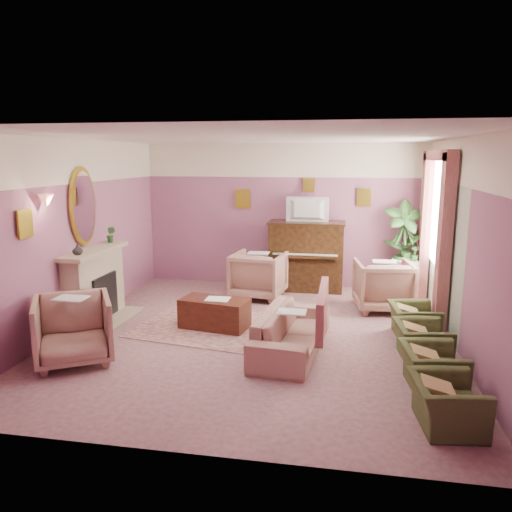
% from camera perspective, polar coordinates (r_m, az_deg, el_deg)
% --- Properties ---
extents(floor, '(5.50, 6.00, 0.01)m').
position_cam_1_polar(floor, '(7.32, 0.01, -9.03)').
color(floor, '#916569').
rests_on(floor, ground).
extents(ceiling, '(5.50, 6.00, 0.01)m').
position_cam_1_polar(ceiling, '(6.87, 0.01, 13.45)').
color(ceiling, white).
rests_on(ceiling, wall_back).
extents(wall_back, '(5.50, 0.02, 2.80)m').
position_cam_1_polar(wall_back, '(9.89, 3.10, 4.65)').
color(wall_back, '#7C4F70').
rests_on(wall_back, floor).
extents(wall_front, '(5.50, 0.02, 2.80)m').
position_cam_1_polar(wall_front, '(4.11, -7.45, -4.91)').
color(wall_front, '#7C4F70').
rests_on(wall_front, floor).
extents(wall_left, '(0.02, 6.00, 2.80)m').
position_cam_1_polar(wall_left, '(7.91, -20.00, 2.32)').
color(wall_left, '#7C4F70').
rests_on(wall_left, floor).
extents(wall_right, '(0.02, 6.00, 2.80)m').
position_cam_1_polar(wall_right, '(7.02, 22.70, 1.06)').
color(wall_right, '#7C4F70').
rests_on(wall_right, floor).
extents(picture_rail_band, '(5.50, 0.01, 0.65)m').
position_cam_1_polar(picture_rail_band, '(9.82, 3.16, 10.88)').
color(picture_rail_band, white).
rests_on(picture_rail_band, wall_back).
extents(stripe_panel, '(0.01, 3.00, 2.15)m').
position_cam_1_polar(stripe_panel, '(8.33, 20.56, 0.42)').
color(stripe_panel, '#ADB9A2').
rests_on(stripe_panel, wall_right).
extents(fireplace_surround, '(0.30, 1.40, 1.10)m').
position_cam_1_polar(fireplace_surround, '(8.17, -17.93, -3.37)').
color(fireplace_surround, tan).
rests_on(fireplace_surround, floor).
extents(fireplace_inset, '(0.18, 0.72, 0.68)m').
position_cam_1_polar(fireplace_inset, '(8.16, -17.25, -4.43)').
color(fireplace_inset, black).
rests_on(fireplace_inset, floor).
extents(fire_ember, '(0.06, 0.54, 0.10)m').
position_cam_1_polar(fire_ember, '(8.20, -16.92, -5.67)').
color(fire_ember, orange).
rests_on(fire_ember, floor).
extents(mantel_shelf, '(0.40, 1.55, 0.07)m').
position_cam_1_polar(mantel_shelf, '(8.04, -17.99, 0.55)').
color(mantel_shelf, tan).
rests_on(mantel_shelf, fireplace_surround).
extents(hearth, '(0.55, 1.50, 0.02)m').
position_cam_1_polar(hearth, '(8.23, -16.47, -7.09)').
color(hearth, tan).
rests_on(hearth, floor).
extents(mirror_frame, '(0.04, 0.72, 1.20)m').
position_cam_1_polar(mirror_frame, '(8.01, -19.17, 5.36)').
color(mirror_frame, gold).
rests_on(mirror_frame, wall_left).
extents(mirror_glass, '(0.01, 0.60, 1.06)m').
position_cam_1_polar(mirror_glass, '(8.00, -19.01, 5.36)').
color(mirror_glass, white).
rests_on(mirror_glass, wall_left).
extents(sconce_shade, '(0.20, 0.20, 0.16)m').
position_cam_1_polar(sconce_shade, '(7.06, -22.85, 5.86)').
color(sconce_shade, '#FF9B72').
rests_on(sconce_shade, wall_left).
extents(piano, '(1.40, 0.60, 1.30)m').
position_cam_1_polar(piano, '(9.65, 5.77, -0.08)').
color(piano, '#311D0E').
rests_on(piano, floor).
extents(piano_keyshelf, '(1.30, 0.12, 0.06)m').
position_cam_1_polar(piano_keyshelf, '(9.29, 5.60, -0.07)').
color(piano_keyshelf, '#311D0E').
rests_on(piano_keyshelf, piano).
extents(piano_keys, '(1.20, 0.08, 0.02)m').
position_cam_1_polar(piano_keys, '(9.28, 5.61, 0.17)').
color(piano_keys, white).
rests_on(piano_keys, piano).
extents(piano_top, '(1.45, 0.65, 0.04)m').
position_cam_1_polar(piano_top, '(9.54, 5.84, 3.81)').
color(piano_top, '#311D0E').
rests_on(piano_top, piano).
extents(television, '(0.80, 0.12, 0.48)m').
position_cam_1_polar(television, '(9.46, 5.85, 5.52)').
color(television, black).
rests_on(television, piano).
extents(print_back_left, '(0.30, 0.03, 0.38)m').
position_cam_1_polar(print_back_left, '(9.95, -1.51, 6.55)').
color(print_back_left, gold).
rests_on(print_back_left, wall_back).
extents(print_back_right, '(0.26, 0.03, 0.34)m').
position_cam_1_polar(print_back_right, '(9.75, 12.23, 6.55)').
color(print_back_right, gold).
rests_on(print_back_right, wall_back).
extents(print_back_mid, '(0.22, 0.03, 0.26)m').
position_cam_1_polar(print_back_mid, '(9.75, 6.05, 8.04)').
color(print_back_mid, gold).
rests_on(print_back_mid, wall_back).
extents(print_left_wall, '(0.03, 0.28, 0.36)m').
position_cam_1_polar(print_left_wall, '(6.85, -24.89, 3.36)').
color(print_left_wall, gold).
rests_on(print_left_wall, wall_left).
extents(window_blind, '(0.03, 1.40, 1.80)m').
position_cam_1_polar(window_blind, '(8.48, 20.33, 4.90)').
color(window_blind, beige).
rests_on(window_blind, wall_right).
extents(curtain_left, '(0.16, 0.34, 2.60)m').
position_cam_1_polar(curtain_left, '(7.62, 20.70, 1.18)').
color(curtain_left, '#9C5253').
rests_on(curtain_left, floor).
extents(curtain_right, '(0.16, 0.34, 2.60)m').
position_cam_1_polar(curtain_right, '(9.41, 18.73, 3.11)').
color(curtain_right, '#9C5253').
rests_on(curtain_right, floor).
extents(pelmet, '(0.16, 2.20, 0.16)m').
position_cam_1_polar(pelmet, '(8.42, 20.19, 10.74)').
color(pelmet, '#9C5253').
rests_on(pelmet, wall_right).
extents(mantel_plant, '(0.16, 0.16, 0.28)m').
position_cam_1_polar(mantel_plant, '(8.49, -16.26, 2.36)').
color(mantel_plant, '#2D6127').
rests_on(mantel_plant, mantel_shelf).
extents(mantel_vase, '(0.16, 0.16, 0.16)m').
position_cam_1_polar(mantel_vase, '(7.59, -19.73, 0.67)').
color(mantel_vase, white).
rests_on(mantel_vase, mantel_shelf).
extents(area_rug, '(2.76, 2.19, 0.01)m').
position_cam_1_polar(area_rug, '(7.65, -3.72, -8.09)').
color(area_rug, '#A36F67').
rests_on(area_rug, floor).
extents(coffee_table, '(1.07, 0.67, 0.45)m').
position_cam_1_polar(coffee_table, '(7.57, -4.75, -6.57)').
color(coffee_table, '#421B10').
rests_on(coffee_table, floor).
extents(table_paper, '(0.35, 0.28, 0.01)m').
position_cam_1_polar(table_paper, '(7.49, -4.41, -4.92)').
color(table_paper, white).
rests_on(table_paper, coffee_table).
extents(sofa, '(0.63, 1.89, 0.76)m').
position_cam_1_polar(sofa, '(6.66, 4.08, -7.67)').
color(sofa, tan).
rests_on(sofa, floor).
extents(sofa_throw, '(0.10, 1.43, 0.52)m').
position_cam_1_polar(sofa_throw, '(6.56, 7.60, -6.02)').
color(sofa_throw, '#9C5253').
rests_on(sofa_throw, sofa).
extents(floral_armchair_left, '(0.90, 0.90, 0.93)m').
position_cam_1_polar(floral_armchair_left, '(9.09, 0.29, -1.89)').
color(floral_armchair_left, tan).
rests_on(floral_armchair_left, floor).
extents(floral_armchair_right, '(0.90, 0.90, 0.93)m').
position_cam_1_polar(floral_armchair_right, '(8.63, 14.35, -2.98)').
color(floral_armchair_right, tan).
rests_on(floral_armchair_right, floor).
extents(floral_armchair_front, '(0.90, 0.90, 0.93)m').
position_cam_1_polar(floral_armchair_front, '(6.66, -20.19, -7.55)').
color(floral_armchair_front, tan).
rests_on(floral_armchair_front, floor).
extents(olive_chair_a, '(0.51, 0.73, 0.63)m').
position_cam_1_polar(olive_chair_a, '(5.23, 20.98, -14.69)').
color(olive_chair_a, '#414C25').
rests_on(olive_chair_a, floor).
extents(olive_chair_b, '(0.51, 0.73, 0.63)m').
position_cam_1_polar(olive_chair_b, '(5.97, 19.54, -11.29)').
color(olive_chair_b, '#414C25').
rests_on(olive_chair_b, floor).
extents(olive_chair_c, '(0.51, 0.73, 0.63)m').
position_cam_1_polar(olive_chair_c, '(6.72, 18.44, -8.65)').
color(olive_chair_c, '#414C25').
rests_on(olive_chair_c, floor).
extents(olive_chair_d, '(0.51, 0.73, 0.63)m').
position_cam_1_polar(olive_chair_d, '(7.49, 17.57, -6.54)').
color(olive_chair_d, '#414C25').
rests_on(olive_chair_d, floor).
extents(side_table, '(0.52, 0.52, 0.70)m').
position_cam_1_polar(side_table, '(9.56, 16.73, -2.45)').
color(side_table, white).
rests_on(side_table, floor).
extents(side_plant_big, '(0.30, 0.30, 0.34)m').
position_cam_1_polar(side_plant_big, '(9.46, 16.90, 0.62)').
color(side_plant_big, '#2D6127').
rests_on(side_plant_big, side_table).
extents(side_plant_small, '(0.16, 0.16, 0.28)m').
position_cam_1_polar(side_plant_small, '(9.38, 17.69, 0.30)').
color(side_plant_small, '#2D6127').
rests_on(side_plant_small, side_table).
extents(palm_pot, '(0.34, 0.34, 0.34)m').
position_cam_1_polar(palm_pot, '(9.70, 16.26, -3.33)').
color(palm_pot, brown).
rests_on(palm_pot, floor).
extents(palm_plant, '(0.76, 0.76, 1.44)m').
position_cam_1_polar(palm_plant, '(9.52, 16.55, 1.86)').
color(palm_plant, '#2D6127').
rests_on(palm_plant, palm_pot).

